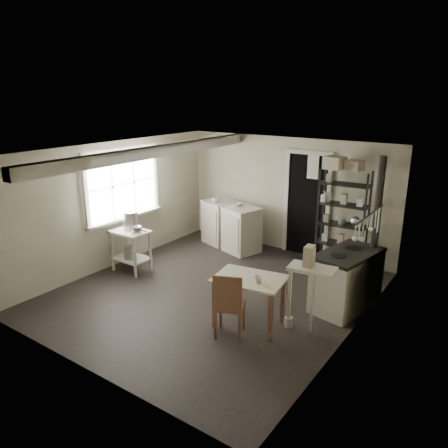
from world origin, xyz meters
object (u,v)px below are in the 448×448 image
Objects in this scene: base_cabinets at (231,226)px; work_table at (249,300)px; chair at (230,302)px; shelf_rack at (342,219)px; flour_sack at (333,262)px; stockpot at (130,220)px; stove at (346,280)px; prep_table at (131,250)px.

work_table is (2.00, -2.50, -0.08)m from base_cabinets.
chair reaches higher than base_cabinets.
shelf_rack is 0.79m from flour_sack.
chair is at bearing -100.24° from shelf_rack.
stove is at bearing 11.68° from stockpot.
base_cabinets reaches higher than work_table.
chair is (1.92, -2.85, 0.03)m from base_cabinets.
chair is (2.69, -0.77, 0.08)m from prep_table.
base_cabinets reaches higher than flour_sack.
prep_table is 3.63m from flour_sack.
shelf_rack reaches higher than stove.
stockpot reaches higher than prep_table.
work_table is (-0.92, -1.28, -0.06)m from stove.
shelf_rack reaches higher than flour_sack.
shelf_rack reaches higher than base_cabinets.
base_cabinets is at bearing -179.04° from shelf_rack.
chair is (-0.08, -0.35, 0.10)m from work_table.
stove is 1.20× the size of work_table.
stockpot is 0.32× the size of chair.
stockpot is 3.86m from stove.
chair is at bearing -39.04° from base_cabinets.
work_table is at bearing -34.31° from base_cabinets.
shelf_rack is 2.00× the size of chair.
chair is at bearing -17.33° from stockpot.
base_cabinets is (0.77, 2.08, 0.06)m from prep_table.
prep_table is 2.80m from work_table.
shelf_rack is 2.74m from work_table.
prep_table is at bearing -148.17° from flour_sack.
flour_sack is at bearing 82.36° from work_table.
stove is at bearing 13.16° from prep_table.
base_cabinets reaches higher than stove.
prep_table is at bearing -53.31° from stockpot.
chair reaches higher than flour_sack.
base_cabinets is 3.21× the size of flour_sack.
base_cabinets is 3.44m from chair.
prep_table is 2.22m from base_cabinets.
flour_sack is at bearing -90.70° from shelf_rack.
chair is at bearing -102.66° from work_table.
stove reaches higher than prep_table.
work_table is (2.77, -0.42, -0.02)m from prep_table.
stockpot is 2.93m from work_table.
work_table is at bearing -8.57° from prep_table.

